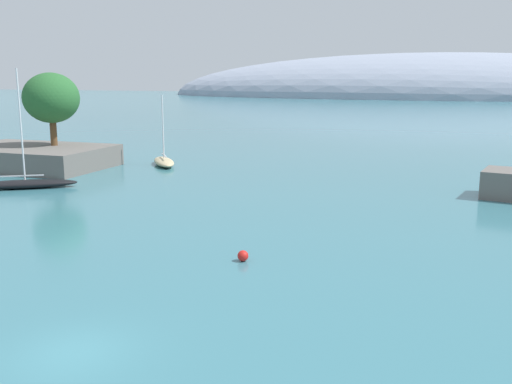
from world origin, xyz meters
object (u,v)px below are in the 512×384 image
at_px(sailboat_sand_near_shore, 164,161).
at_px(mooring_buoy_red, 243,256).
at_px(sailboat_black_mid_mooring, 25,183).
at_px(tree_clump_shore, 51,98).

distance_m(sailboat_sand_near_shore, mooring_buoy_red, 33.64).
bearing_deg(sailboat_sand_near_shore, sailboat_black_mid_mooring, 125.19).
height_order(tree_clump_shore, sailboat_black_mid_mooring, sailboat_black_mid_mooring).
xyz_separation_m(tree_clump_shore, sailboat_black_mid_mooring, (5.63, -11.16, -6.61)).
distance_m(sailboat_sand_near_shore, sailboat_black_mid_mooring, 16.02).
xyz_separation_m(sailboat_sand_near_shore, mooring_buoy_red, (19.27, -27.57, -0.16)).
bearing_deg(sailboat_black_mid_mooring, tree_clump_shore, 84.62).
xyz_separation_m(sailboat_black_mid_mooring, mooring_buoy_red, (24.24, -12.35, -0.16)).
bearing_deg(sailboat_black_mid_mooring, sailboat_sand_near_shore, 39.75).
distance_m(tree_clump_shore, mooring_buoy_red, 38.61).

